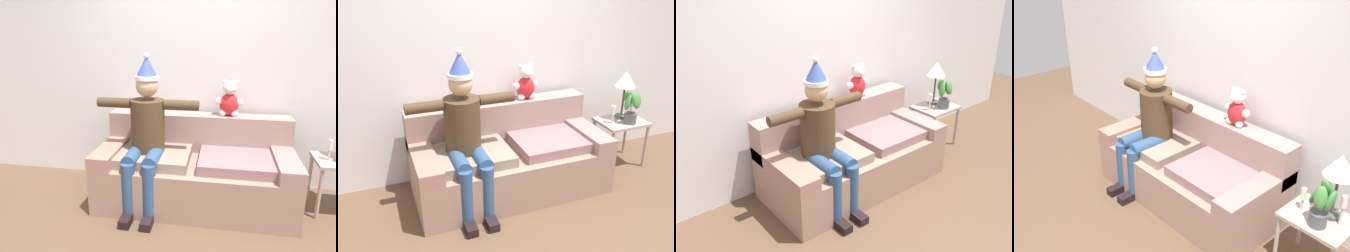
% 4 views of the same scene
% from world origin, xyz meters
% --- Properties ---
extents(ground_plane, '(10.00, 10.00, 0.00)m').
position_xyz_m(ground_plane, '(0.00, 0.00, 0.00)').
color(ground_plane, brown).
extents(back_wall, '(7.00, 0.10, 2.70)m').
position_xyz_m(back_wall, '(0.00, 1.55, 1.35)').
color(back_wall, silver).
rests_on(back_wall, ground_plane).
extents(couch, '(1.96, 0.91, 0.87)m').
position_xyz_m(couch, '(0.00, 1.01, 0.34)').
color(couch, '#9B7666').
rests_on(couch, ground_plane).
extents(person_seated, '(1.02, 0.77, 1.54)m').
position_xyz_m(person_seated, '(-0.48, 0.85, 0.79)').
color(person_seated, '#47331F').
rests_on(person_seated, ground_plane).
extents(teddy_bear, '(0.29, 0.17, 0.38)m').
position_xyz_m(teddy_bear, '(0.32, 1.30, 1.04)').
color(teddy_bear, red).
rests_on(teddy_bear, couch).
extents(side_table, '(0.53, 0.43, 0.55)m').
position_xyz_m(side_table, '(1.43, 1.04, 0.46)').
color(side_table, '#AB978C').
rests_on(side_table, ground_plane).
extents(table_lamp, '(0.24, 0.24, 0.56)m').
position_xyz_m(table_lamp, '(1.48, 1.12, 0.99)').
color(table_lamp, '#435047').
rests_on(table_lamp, side_table).
extents(potted_plant, '(0.23, 0.24, 0.39)m').
position_xyz_m(potted_plant, '(1.47, 0.95, 0.74)').
color(potted_plant, '#515559').
rests_on(potted_plant, side_table).
extents(candle_tall, '(0.04, 0.04, 0.20)m').
position_xyz_m(candle_tall, '(1.28, 1.02, 0.68)').
color(candle_tall, beige).
rests_on(candle_tall, side_table).
extents(candle_short, '(0.04, 0.04, 0.26)m').
position_xyz_m(candle_short, '(1.58, 1.08, 0.72)').
color(candle_short, beige).
rests_on(candle_short, side_table).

